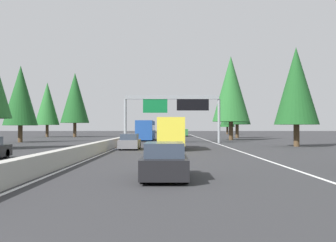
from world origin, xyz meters
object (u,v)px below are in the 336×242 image
minivan_mid_right (183,132)px  conifer_right_near (296,86)px  conifer_right_far (237,101)px  bus_far_left (146,130)px  conifer_left_mid (47,104)px  sedan_near_right (130,142)px  conifer_left_near (21,96)px  conifer_right_distant (227,114)px  conifer_left_far (75,98)px  sedan_far_center (164,162)px  box_truck_distant_a (171,132)px  conifer_right_mid (231,89)px  sign_gantry_overhead (173,105)px

minivan_mid_right → conifer_right_near: (-47.66, -10.43, 5.60)m
conifer_right_far → bus_far_left: bearing=130.4°
conifer_right_near → conifer_left_mid: bearing=43.3°
sedan_near_right → conifer_left_mid: 53.44m
conifer_left_near → conifer_left_mid: 31.18m
conifer_right_distant → conifer_left_far: size_ratio=0.73×
sedan_far_center → bus_far_left: bus_far_left is taller
conifer_left_near → conifer_left_mid: (30.64, 5.74, 0.71)m
sedan_near_right → conifer_left_far: bearing=19.2°
sedan_far_center → conifer_right_distant: bearing=-9.9°
minivan_mid_right → conifer_right_far: size_ratio=0.42×
box_truck_distant_a → minivan_mid_right: box_truck_distant_a is taller
conifer_right_distant → conifer_left_far: bearing=131.5°
conifer_left_mid → conifer_left_far: 6.39m
conifer_right_mid → conifer_left_mid: (21.31, 36.39, -1.13)m
conifer_left_mid → bus_far_left: bearing=-134.6°
conifer_right_mid → conifer_left_near: (-9.33, 30.65, -1.84)m
sign_gantry_overhead → box_truck_distant_a: 14.62m
conifer_right_mid → conifer_right_distant: 54.31m
sedan_near_right → conifer_right_near: bearing=-72.7°
conifer_right_mid → conifer_left_far: (20.39, 30.18, 0.08)m
minivan_mid_right → box_truck_distant_a: bearing=176.5°
conifer_right_far → conifer_left_mid: conifer_right_far is taller
conifer_left_mid → conifer_right_far: bearing=-101.0°
conifer_right_mid → conifer_right_far: 14.03m
box_truck_distant_a → sedan_near_right: bearing=95.0°
bus_far_left → sign_gantry_overhead: bearing=-159.0°
box_truck_distant_a → conifer_left_far: size_ratio=0.62×
bus_far_left → conifer_left_far: conifer_left_far is taller
sign_gantry_overhead → minivan_mid_right: (38.54, -2.74, -4.05)m
conifer_right_near → conifer_right_far: conifer_right_far is taller
minivan_mid_right → sedan_far_center: bearing=177.3°
conifer_right_far → conifer_left_mid: size_ratio=1.02×
sedan_far_center → conifer_right_mid: (47.88, -10.30, 7.63)m
box_truck_distant_a → conifer_left_mid: bearing=29.0°
sign_gantry_overhead → sedan_near_right: sign_gantry_overhead is taller
conifer_right_far → conifer_left_mid: (7.72, 39.75, -0.11)m
conifer_left_far → sign_gantry_overhead: bearing=-147.5°
bus_far_left → sedan_near_right: 25.73m
conifer_left_mid → conifer_left_near: bearing=-169.4°
conifer_right_distant → conifer_left_far: 50.35m
bus_far_left → sedan_near_right: size_ratio=2.61×
sign_gantry_overhead → conifer_right_mid: bearing=-38.0°
conifer_right_near → conifer_right_distant: size_ratio=1.08×
sedan_near_right → conifer_left_far: (47.07, 16.39, 7.71)m
sign_gantry_overhead → conifer_right_near: bearing=-124.7°
box_truck_distant_a → conifer_right_near: conifer_right_near is taller
conifer_right_near → conifer_left_near: (11.92, 34.35, -0.08)m
bus_far_left → sedan_near_right: (-25.70, 0.03, -1.03)m
bus_far_left → conifer_right_far: 23.16m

